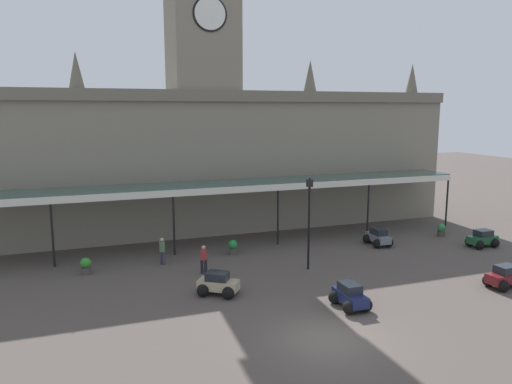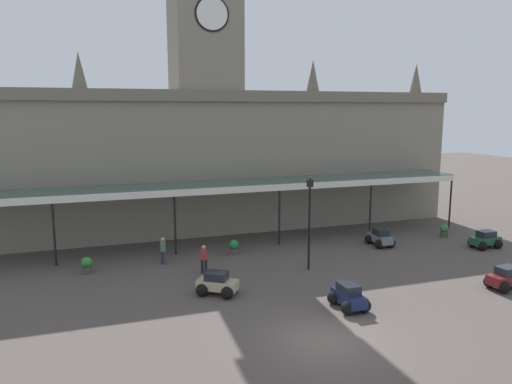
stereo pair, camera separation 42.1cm
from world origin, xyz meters
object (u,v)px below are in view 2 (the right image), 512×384
at_px(car_beige_sedan, 217,285).
at_px(car_green_sedan, 485,241).
at_px(planter_forecourt_centre, 87,265).
at_px(car_grey_sedan, 380,239).
at_px(pedestrian_crossing_forecourt, 204,258).
at_px(planter_by_canopy, 234,247).
at_px(victorian_lamppost, 309,213).
at_px(pedestrian_near_entrance, 163,250).
at_px(planter_near_kerb, 444,230).
at_px(car_maroon_sedan, 506,279).
at_px(car_navy_sedan, 349,298).

distance_m(car_beige_sedan, car_green_sedan, 19.57).
relative_size(car_beige_sedan, planter_forecourt_centre, 2.34).
height_order(car_grey_sedan, pedestrian_crossing_forecourt, pedestrian_crossing_forecourt).
xyz_separation_m(car_green_sedan, planter_by_canopy, (-16.64, 4.14, -0.01)).
bearing_deg(pedestrian_crossing_forecourt, victorian_lamppost, -12.49).
xyz_separation_m(pedestrian_near_entrance, planter_by_canopy, (4.66, 0.56, -0.42)).
bearing_deg(car_green_sedan, pedestrian_near_entrance, 170.45).
bearing_deg(planter_near_kerb, car_beige_sedan, -163.31).
relative_size(car_maroon_sedan, planter_near_kerb, 2.20).
bearing_deg(victorian_lamppost, car_navy_sedan, -96.14).
relative_size(car_maroon_sedan, car_grey_sedan, 1.02).
xyz_separation_m(car_grey_sedan, planter_by_canopy, (-10.16, 1.32, -0.01)).
bearing_deg(car_beige_sedan, planter_near_kerb, 16.69).
height_order(victorian_lamppost, planter_forecourt_centre, victorian_lamppost).
relative_size(car_green_sedan, planter_near_kerb, 2.16).
xyz_separation_m(car_maroon_sedan, car_grey_sedan, (-1.66, 9.30, 0.00)).
relative_size(victorian_lamppost, planter_forecourt_centre, 5.74).
relative_size(pedestrian_near_entrance, planter_by_canopy, 1.74).
distance_m(car_beige_sedan, victorian_lamppost, 7.06).
height_order(car_beige_sedan, planter_near_kerb, car_beige_sedan).
bearing_deg(car_navy_sedan, planter_near_kerb, 35.10).
relative_size(pedestrian_crossing_forecourt, planter_by_canopy, 1.74).
xyz_separation_m(car_maroon_sedan, planter_by_canopy, (-11.82, 10.63, -0.01)).
distance_m(planter_forecourt_centre, planter_near_kerb, 25.04).
height_order(pedestrian_near_entrance, pedestrian_crossing_forecourt, same).
distance_m(car_navy_sedan, planter_by_canopy, 10.54).
height_order(car_beige_sedan, pedestrian_crossing_forecourt, pedestrian_crossing_forecourt).
bearing_deg(planter_near_kerb, planter_forecourt_centre, 179.99).
xyz_separation_m(car_navy_sedan, car_green_sedan, (13.97, 6.05, 0.00)).
xyz_separation_m(planter_by_canopy, planter_near_kerb, (15.97, -0.85, 0.00)).
bearing_deg(car_maroon_sedan, pedestrian_crossing_forecourt, 152.41).
xyz_separation_m(car_navy_sedan, pedestrian_crossing_forecourt, (-5.37, 7.15, 0.41)).
bearing_deg(pedestrian_near_entrance, victorian_lamppost, -25.59).
height_order(car_beige_sedan, car_navy_sedan, same).
height_order(car_maroon_sedan, planter_near_kerb, car_maroon_sedan).
bearing_deg(car_navy_sedan, car_grey_sedan, 49.85).
relative_size(victorian_lamppost, planter_near_kerb, 5.74).
distance_m(car_grey_sedan, planter_forecourt_centre, 19.24).
height_order(planter_by_canopy, planter_near_kerb, same).
bearing_deg(car_maroon_sedan, planter_by_canopy, 138.03).
bearing_deg(car_maroon_sedan, car_beige_sedan, 164.14).
bearing_deg(planter_near_kerb, car_navy_sedan, -144.90).
bearing_deg(car_navy_sedan, victorian_lamppost, 83.86).
height_order(car_maroon_sedan, car_grey_sedan, same).
bearing_deg(planter_by_canopy, car_maroon_sedan, -41.97).
height_order(car_navy_sedan, planter_forecourt_centre, car_navy_sedan).
bearing_deg(car_navy_sedan, car_green_sedan, 23.44).
distance_m(car_maroon_sedan, planter_near_kerb, 10.62).
xyz_separation_m(car_grey_sedan, planter_forecourt_centre, (-19.23, 0.48, -0.01)).
relative_size(car_grey_sedan, car_green_sedan, 1.00).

